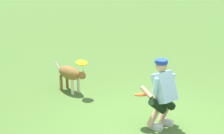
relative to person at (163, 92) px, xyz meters
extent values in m
plane|color=#486D2D|center=(0.04, 0.16, -0.70)|extent=(60.00, 60.00, 0.00)
cube|color=silver|center=(-0.04, -0.13, -0.65)|extent=(0.26, 0.10, 0.10)
cylinder|color=tan|center=(0.00, -0.15, -0.46)|extent=(0.20, 0.33, 0.37)
cylinder|color=black|center=(-0.05, -0.11, -0.23)|extent=(0.27, 0.43, 0.37)
cube|color=silver|center=(0.05, 0.13, -0.65)|extent=(0.26, 0.10, 0.10)
cylinder|color=tan|center=(0.10, 0.12, -0.46)|extent=(0.20, 0.33, 0.37)
cylinder|color=black|center=(0.03, 0.11, -0.23)|extent=(0.27, 0.43, 0.37)
cube|color=#ABD3EF|center=(-0.04, 0.01, 0.11)|extent=(0.49, 0.45, 0.58)
cylinder|color=#ABD3EF|center=(-0.08, -0.18, 0.17)|extent=(0.13, 0.16, 0.29)
cylinder|color=#ABD3EF|center=(0.05, 0.19, 0.17)|extent=(0.13, 0.16, 0.29)
cylinder|color=tan|center=(0.24, 0.15, -0.01)|extent=(0.30, 0.17, 0.19)
cylinder|color=tan|center=(-0.05, -0.22, 0.01)|extent=(0.12, 0.16, 0.27)
sphere|color=tan|center=(0.06, -0.02, 0.47)|extent=(0.21, 0.21, 0.21)
cylinder|color=#1D3CA8|center=(0.06, -0.02, 0.56)|extent=(0.22, 0.22, 0.07)
cylinder|color=#1D3CA8|center=(0.15, -0.05, 0.53)|extent=(0.12, 0.12, 0.02)
ellipsoid|color=olive|center=(2.52, -0.40, -0.24)|extent=(0.71, 0.41, 0.30)
ellipsoid|color=beige|center=(2.33, -0.37, -0.27)|extent=(0.15, 0.21, 0.18)
sphere|color=olive|center=(2.09, -0.33, -0.20)|extent=(0.17, 0.17, 0.17)
cone|color=olive|center=(2.00, -0.31, -0.22)|extent=(0.10, 0.10, 0.09)
cone|color=olive|center=(2.11, -0.27, -0.13)|extent=(0.06, 0.06, 0.07)
cone|color=olive|center=(2.10, -0.38, -0.13)|extent=(0.06, 0.06, 0.07)
cylinder|color=beige|center=(2.33, -0.28, -0.51)|extent=(0.08, 0.08, 0.37)
cylinder|color=beige|center=(2.30, -0.45, -0.51)|extent=(0.08, 0.08, 0.37)
cylinder|color=olive|center=(2.73, -0.34, -0.51)|extent=(0.08, 0.08, 0.37)
cylinder|color=olive|center=(2.70, -0.52, -0.51)|extent=(0.08, 0.08, 0.37)
cylinder|color=beige|center=(2.93, -0.47, -0.19)|extent=(0.21, 0.08, 0.23)
cylinder|color=yellow|center=(2.11, -0.35, 0.08)|extent=(0.31, 0.31, 0.07)
cylinder|color=#E25A20|center=(0.36, 0.13, -0.09)|extent=(0.33, 0.33, 0.09)
camera|label=1|loc=(-2.34, 5.23, 2.41)|focal=54.87mm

